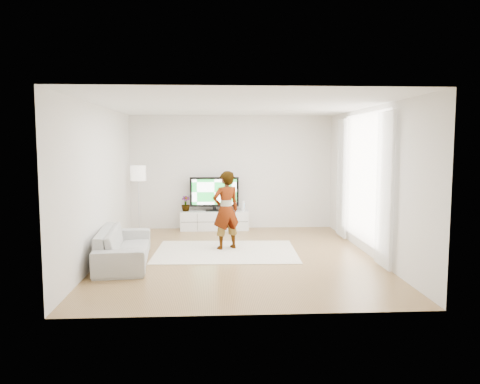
{
  "coord_description": "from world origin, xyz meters",
  "views": [
    {
      "loc": [
        -0.44,
        -8.6,
        2.13
      ],
      "look_at": [
        0.07,
        0.4,
        1.18
      ],
      "focal_mm": 35.0,
      "sensor_mm": 36.0,
      "label": 1
    }
  ],
  "objects": [
    {
      "name": "floor_lamp",
      "position": [
        -2.2,
        2.38,
        1.35
      ],
      "size": [
        0.36,
        0.36,
        1.6
      ],
      "color": "silver",
      "rests_on": "floor"
    },
    {
      "name": "curtain_near",
      "position": [
        2.4,
        -1.0,
        1.35
      ],
      "size": [
        0.04,
        0.7,
        2.6
      ],
      "primitive_type": "cube",
      "color": "white",
      "rests_on": "floor"
    },
    {
      "name": "wall_front",
      "position": [
        0.0,
        -3.0,
        1.4
      ],
      "size": [
        5.0,
        0.02,
        2.8
      ],
      "primitive_type": "cube",
      "color": "silver",
      "rests_on": "floor"
    },
    {
      "name": "potted_plant",
      "position": [
        -1.13,
        2.77,
        0.65
      ],
      "size": [
        0.23,
        0.23,
        0.37
      ],
      "primitive_type": "imported",
      "rotation": [
        0.0,
        0.0,
        0.1
      ],
      "color": "#3F7238",
      "rests_on": "media_console"
    },
    {
      "name": "media_console",
      "position": [
        -0.43,
        2.76,
        0.23
      ],
      "size": [
        1.65,
        0.47,
        0.47
      ],
      "color": "white",
      "rests_on": "floor"
    },
    {
      "name": "game_console",
      "position": [
        0.29,
        2.76,
        0.58
      ],
      "size": [
        0.08,
        0.18,
        0.24
      ],
      "rotation": [
        0.0,
        0.0,
        -0.18
      ],
      "color": "white",
      "rests_on": "media_console"
    },
    {
      "name": "curtain_far",
      "position": [
        2.4,
        1.6,
        1.35
      ],
      "size": [
        0.04,
        0.7,
        2.6
      ],
      "primitive_type": "cube",
      "color": "white",
      "rests_on": "floor"
    },
    {
      "name": "wall_back",
      "position": [
        0.0,
        3.0,
        1.4
      ],
      "size": [
        5.0,
        0.02,
        2.8
      ],
      "primitive_type": "cube",
      "color": "silver",
      "rests_on": "floor"
    },
    {
      "name": "ceiling",
      "position": [
        0.0,
        0.0,
        2.8
      ],
      "size": [
        6.0,
        6.0,
        0.0
      ],
      "primitive_type": "plane",
      "color": "white",
      "rests_on": "wall_back"
    },
    {
      "name": "window",
      "position": [
        2.48,
        0.3,
        1.45
      ],
      "size": [
        0.01,
        2.6,
        2.5
      ],
      "primitive_type": "cube",
      "color": "white",
      "rests_on": "wall_right"
    },
    {
      "name": "television",
      "position": [
        -0.43,
        2.79,
        0.92
      ],
      "size": [
        1.19,
        0.23,
        0.83
      ],
      "color": "black",
      "rests_on": "media_console"
    },
    {
      "name": "wall_left",
      "position": [
        -2.5,
        0.0,
        1.4
      ],
      "size": [
        0.02,
        6.0,
        2.8
      ],
      "primitive_type": "cube",
      "color": "silver",
      "rests_on": "floor"
    },
    {
      "name": "floor",
      "position": [
        0.0,
        0.0,
        0.0
      ],
      "size": [
        6.0,
        6.0,
        0.0
      ],
      "primitive_type": "plane",
      "color": "#A27C49",
      "rests_on": "ground"
    },
    {
      "name": "wall_right",
      "position": [
        2.5,
        0.0,
        1.4
      ],
      "size": [
        0.02,
        6.0,
        2.8
      ],
      "primitive_type": "cube",
      "color": "silver",
      "rests_on": "floor"
    },
    {
      "name": "player",
      "position": [
        -0.2,
        0.63,
        0.8
      ],
      "size": [
        0.67,
        0.58,
        1.56
      ],
      "primitive_type": "imported",
      "rotation": [
        0.0,
        0.0,
        3.58
      ],
      "color": "#334772",
      "rests_on": "rug"
    },
    {
      "name": "rug",
      "position": [
        -0.22,
        0.39,
        0.01
      ],
      "size": [
        2.81,
        2.07,
        0.01
      ],
      "primitive_type": "cube",
      "rotation": [
        0.0,
        0.0,
        -0.04
      ],
      "color": "beige",
      "rests_on": "floor"
    },
    {
      "name": "sofa",
      "position": [
        -2.04,
        -0.37,
        0.31
      ],
      "size": [
        1.03,
        2.2,
        0.62
      ],
      "primitive_type": "imported",
      "rotation": [
        0.0,
        0.0,
        1.66
      ],
      "color": "#ABABA7",
      "rests_on": "floor"
    }
  ]
}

